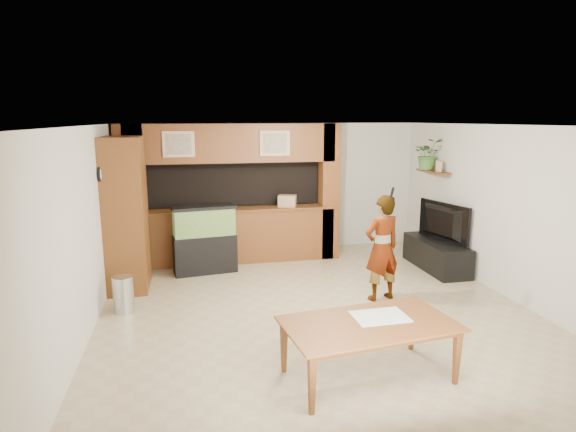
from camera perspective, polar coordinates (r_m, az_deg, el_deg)
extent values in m
plane|color=tan|center=(7.14, 3.05, -10.65)|extent=(6.50, 6.50, 0.00)
plane|color=white|center=(6.62, 3.29, 10.69)|extent=(6.50, 6.50, 0.00)
plane|color=beige|center=(9.89, -1.73, 3.40)|extent=(6.00, 0.00, 6.00)
plane|color=beige|center=(6.66, -22.64, -1.46)|extent=(0.00, 6.50, 6.50)
plane|color=beige|center=(8.07, 24.21, 0.55)|extent=(0.00, 6.50, 6.50)
cube|color=brown|center=(9.14, -6.37, -2.45)|extent=(3.80, 0.35, 1.00)
cube|color=brown|center=(9.03, -6.44, 0.76)|extent=(3.80, 0.43, 0.04)
cube|color=brown|center=(8.89, -6.62, 8.57)|extent=(3.80, 0.35, 0.70)
cube|color=brown|center=(9.00, -17.97, 2.04)|extent=(0.50, 0.35, 2.60)
cube|color=brown|center=(9.34, 4.90, 2.88)|extent=(0.35, 0.35, 2.60)
cube|color=black|center=(9.50, -6.82, 3.91)|extent=(4.20, 0.45, 0.85)
cube|color=tan|center=(8.65, -12.84, 8.29)|extent=(0.55, 0.03, 0.45)
cube|color=tan|center=(8.64, -12.84, 8.28)|extent=(0.43, 0.01, 0.35)
cube|color=tan|center=(8.80, -1.57, 8.61)|extent=(0.55, 0.03, 0.45)
cube|color=tan|center=(8.78, -1.55, 8.61)|extent=(0.43, 0.01, 0.35)
cylinder|color=black|center=(7.53, -21.40, 4.68)|extent=(0.04, 0.25, 0.25)
cylinder|color=white|center=(7.53, -21.21, 4.69)|extent=(0.01, 0.21, 0.21)
cube|color=brown|center=(9.56, 16.84, 5.05)|extent=(0.25, 0.90, 0.04)
cube|color=brown|center=(8.01, -18.66, 0.22)|extent=(0.60, 0.99, 2.42)
cylinder|color=#B2B2B7|center=(7.23, -18.92, -8.78)|extent=(0.28, 0.28, 0.52)
cube|color=black|center=(8.67, -9.81, -4.42)|extent=(1.09, 0.41, 0.68)
cube|color=#2F7742|center=(8.53, -9.94, -0.71)|extent=(1.04, 0.38, 0.47)
cube|color=black|center=(8.48, -10.00, 1.03)|extent=(1.09, 0.41, 0.05)
cube|color=black|center=(9.17, 17.17, -4.41)|extent=(0.57, 1.56, 0.52)
imported|color=black|center=(9.03, 17.39, -0.70)|extent=(0.43, 1.21, 0.69)
cube|color=tan|center=(9.38, 17.46, 5.65)|extent=(0.05, 0.16, 0.20)
imported|color=#3A6F2C|center=(9.67, 16.30, 7.05)|extent=(0.66, 0.61, 0.60)
imported|color=#8F6C4E|center=(7.30, 11.08, -3.74)|extent=(0.66, 0.51, 1.60)
cylinder|color=black|center=(7.00, 12.23, 2.72)|extent=(0.04, 0.11, 0.17)
imported|color=brown|center=(5.26, 9.68, -15.59)|extent=(1.88, 1.20, 0.62)
cube|color=silver|center=(5.31, 10.84, -11.62)|extent=(0.58, 0.43, 0.01)
cube|color=#A08257|center=(9.16, -0.10, 1.80)|extent=(0.38, 0.32, 0.22)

